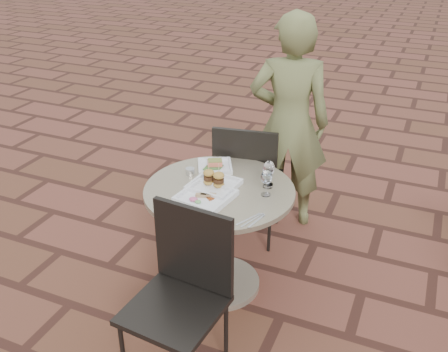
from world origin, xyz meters
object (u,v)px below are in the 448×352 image
at_px(chair_far, 247,175).
at_px(plate_salmon, 215,166).
at_px(diner, 289,124).
at_px(plate_tuna, 206,196).
at_px(plate_sliders, 214,183).
at_px(cafe_table, 220,223).
at_px(chair_near, 183,283).

relative_size(chair_far, plate_salmon, 3.25).
relative_size(diner, plate_tuna, 5.09).
bearing_deg(diner, plate_salmon, 54.78).
distance_m(plate_sliders, plate_tuna, 0.14).
height_order(cafe_table, plate_salmon, plate_salmon).
bearing_deg(chair_near, diner, 93.32).
xyz_separation_m(chair_near, diner, (0.04, 1.62, 0.26)).
relative_size(chair_near, plate_tuna, 2.92).
distance_m(chair_far, plate_tuna, 0.72).
xyz_separation_m(cafe_table, chair_far, (-0.03, 0.55, 0.07)).
bearing_deg(chair_far, diner, -121.31).
height_order(chair_near, plate_tuna, chair_near).
bearing_deg(chair_far, chair_near, 86.68).
height_order(cafe_table, chair_near, chair_near).
bearing_deg(plate_tuna, cafe_table, 80.71).
relative_size(diner, plate_sliders, 5.65).
bearing_deg(cafe_table, diner, 81.93).
xyz_separation_m(cafe_table, chair_near, (0.09, -0.66, 0.07)).
height_order(chair_near, diner, diner).
distance_m(cafe_table, chair_near, 0.67).
height_order(chair_far, plate_salmon, chair_far).
relative_size(chair_far, plate_tuna, 2.92).
relative_size(chair_near, plate_sliders, 3.23).
distance_m(diner, plate_salmon, 0.78).
bearing_deg(chair_far, plate_sliders, 80.27).
distance_m(diner, plate_tuna, 1.11).
distance_m(diner, plate_sliders, 0.98).
distance_m(cafe_table, chair_far, 0.55).
bearing_deg(diner, cafe_table, 67.24).
bearing_deg(plate_sliders, diner, 79.87).
distance_m(cafe_table, diner, 1.02).
bearing_deg(cafe_table, plate_sliders, -178.48).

